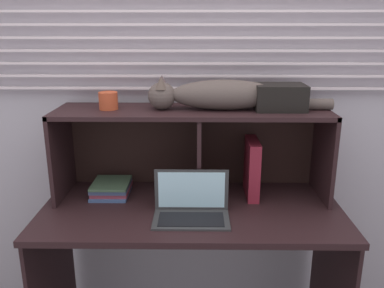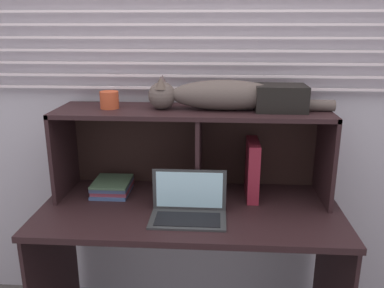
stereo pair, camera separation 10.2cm
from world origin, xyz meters
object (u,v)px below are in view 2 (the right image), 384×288
at_px(small_basket, 109,100).
at_px(binder_upright, 252,169).
at_px(book_stack, 112,186).
at_px(storage_box, 280,98).
at_px(cat, 218,95).
at_px(laptop, 189,208).

bearing_deg(small_basket, binder_upright, 0.00).
relative_size(book_stack, storage_box, 0.91).
relative_size(binder_upright, book_stack, 1.34).
distance_m(binder_upright, small_basket, 0.80).
height_order(cat, laptop, cat).
height_order(cat, book_stack, cat).
bearing_deg(small_basket, laptop, -31.61).
bearing_deg(storage_box, binder_upright, 180.00).
relative_size(binder_upright, small_basket, 3.22).
xyz_separation_m(cat, laptop, (-0.12, -0.26, -0.48)).
bearing_deg(small_basket, cat, -0.00).
xyz_separation_m(binder_upright, small_basket, (-0.72, 0.00, 0.35)).
bearing_deg(laptop, small_basket, 148.39).
xyz_separation_m(cat, small_basket, (-0.54, 0.00, -0.03)).
bearing_deg(cat, storage_box, 0.00).
bearing_deg(laptop, binder_upright, 39.66).
height_order(laptop, small_basket, small_basket).
xyz_separation_m(cat, binder_upright, (0.18, 0.00, -0.38)).
xyz_separation_m(laptop, book_stack, (-0.43, 0.26, -0.01)).
relative_size(laptop, book_stack, 1.57).
distance_m(cat, binder_upright, 0.42).
height_order(laptop, storage_box, storage_box).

